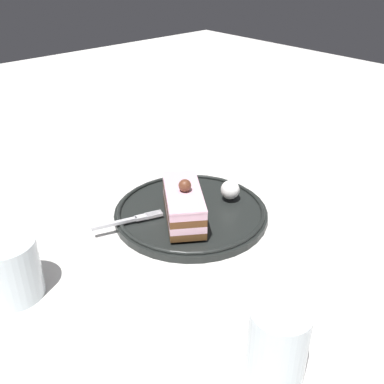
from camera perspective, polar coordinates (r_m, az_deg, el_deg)
ground_plane at (r=0.71m, az=-1.79°, el=-3.89°), size 2.40×2.40×0.00m
dessert_plate at (r=0.72m, az=0.00°, el=-2.64°), size 0.24×0.24×0.02m
cake_slice at (r=0.68m, az=-1.02°, el=-1.47°), size 0.14×0.12×0.07m
whipped_cream_dollop at (r=0.74m, az=4.84°, el=0.29°), size 0.03×0.03×0.03m
fork at (r=0.69m, az=-7.85°, el=-3.52°), size 0.04×0.11×0.00m
drink_glass_near at (r=0.48m, az=10.69°, el=-18.73°), size 0.06×0.06×0.09m
drink_glass_far at (r=0.60m, az=-21.90°, el=-9.34°), size 0.07×0.07×0.08m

